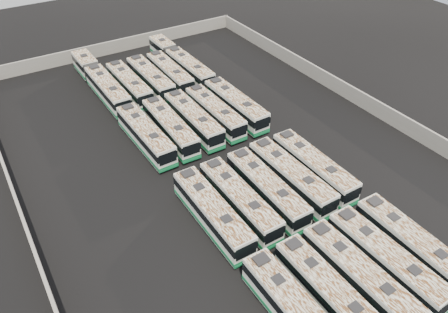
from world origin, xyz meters
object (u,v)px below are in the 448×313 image
bus_midfront_center (267,189)px  bus_back_far_left (100,81)px  bus_midback_far_right (236,105)px  bus_midfront_right (291,177)px  bus_midback_left (170,127)px  bus_back_left (129,85)px  bus_front_left (330,295)px  bus_midfront_far_left (212,213)px  bus_back_center (151,79)px  bus_front_right (385,260)px  bus_back_right (170,74)px  bus_midback_far_left (146,135)px  bus_midfront_left (239,200)px  bus_front_far_right (412,245)px  bus_midback_right (215,113)px  bus_back_far_right (180,61)px  bus_front_center (359,278)px  bus_midback_center (193,119)px  bus_midfront_far_right (313,167)px

bus_midfront_center → bus_back_far_left: 32.33m
bus_midback_far_right → bus_midfront_right: bearing=-102.3°
bus_midback_left → bus_back_left: 13.03m
bus_front_left → bus_midfront_far_left: (-3.28, 12.76, 0.06)m
bus_midfront_far_left → bus_back_center: 29.12m
bus_front_right → bus_midfront_far_left: bearing=125.9°
bus_back_far_left → bus_midfront_far_left: bearing=-90.4°
bus_midfront_center → bus_back_far_left: bus_back_far_left is taller
bus_back_far_left → bus_back_right: bus_back_far_left is taller
bus_back_right → bus_midback_far_left: bearing=-125.9°
bus_midfront_right → bus_back_right: bus_midfront_right is taller
bus_midback_far_right → bus_back_left: bearing=126.2°
bus_midfront_far_left → bus_midfront_right: 9.74m
bus_midback_left → bus_back_right: (6.46, 13.06, -0.03)m
bus_midfront_left → bus_midfront_right: bus_midfront_right is taller
bus_front_far_right → bus_midback_far_right: bearing=90.9°
bus_midfront_far_left → bus_front_right: bearing=-52.5°
bus_midfront_far_left → bus_midfront_center: size_ratio=1.01×
bus_midback_right → bus_midfront_right: bearing=-90.0°
bus_midfront_right → bus_midfront_left: bearing=179.8°
bus_front_right → bus_midfront_center: bearing=102.8°
bus_midfront_center → bus_midback_far_left: bus_midback_far_left is taller
bus_back_far_right → bus_front_center: bearing=-98.7°
bus_midback_right → bus_back_far_right: (3.22, 15.84, -0.01)m
bus_front_left → bus_back_far_right: size_ratio=0.64×
bus_front_right → bus_midback_far_left: size_ratio=0.99×
bus_back_far_right → bus_midfront_left: bearing=-107.7°
bus_front_right → bus_back_right: bearing=88.9°
bus_back_far_left → bus_back_far_right: (12.89, -0.33, -0.06)m
bus_front_left → bus_back_far_right: 45.15m
bus_front_right → bus_front_far_right: bus_front_right is taller
bus_midback_left → bus_front_right: bearing=-75.6°
bus_back_right → bus_back_center: bearing=-177.4°
bus_midback_center → bus_midback_far_right: size_ratio=0.98×
bus_midfront_left → bus_back_far_left: (-3.20, 31.59, 0.03)m
bus_front_center → bus_midback_far_right: size_ratio=0.98×
bus_midfront_far_left → bus_front_center: bearing=-62.9°
bus_midfront_center → bus_back_far_right: bus_midfront_center is taller
bus_front_left → bus_back_left: 41.23m
bus_midback_center → bus_back_far_right: bus_midback_center is taller
bus_midback_far_right → bus_midfront_far_right: bearing=-90.6°
bus_front_center → bus_midback_far_right: bearing=76.2°
bus_midback_center → bus_midback_far_left: bearing=-179.5°
bus_midback_far_left → bus_back_right: (9.71, 13.03, -0.05)m
bus_back_far_right → bus_midback_far_right: bearing=-90.4°
bus_midfront_right → bus_midback_right: bearing=89.5°
bus_back_center → bus_front_far_right: bearing=-81.2°
bus_front_right → bus_midback_far_right: bus_midback_far_right is taller
bus_front_right → bus_midback_left: (-6.47, 28.22, 0.00)m
bus_midback_right → bus_back_right: bus_back_right is taller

